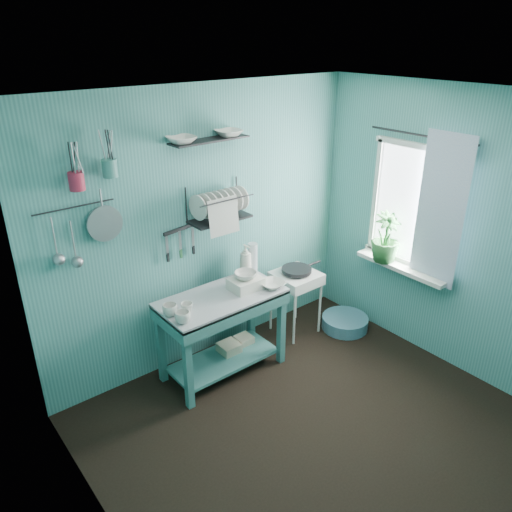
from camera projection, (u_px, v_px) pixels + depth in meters
floor at (319, 432)px, 3.91m from camera, size 3.20×3.20×0.00m
ceiling at (342, 101)px, 2.87m from camera, size 3.20×3.20×0.00m
wall_back at (206, 229)px, 4.45m from camera, size 3.20×0.00×3.20m
wall_left at (104, 388)px, 2.48m from camera, size 0.00×3.00×3.00m
wall_right at (458, 236)px, 4.30m from camera, size 0.00×3.00×3.00m
work_counter at (223, 334)px, 4.46m from camera, size 1.14×0.63×0.78m
mug_left at (183, 317)px, 3.89m from camera, size 0.12×0.12×0.10m
mug_mid at (187, 308)px, 4.02m from camera, size 0.14×0.14×0.09m
mug_right at (170, 310)px, 3.99m from camera, size 0.17×0.17×0.10m
wash_tub at (246, 283)px, 4.40m from camera, size 0.28×0.22×0.10m
tub_bowl at (246, 275)px, 4.37m from camera, size 0.20×0.19×0.06m
soap_bottle at (246, 260)px, 4.61m from camera, size 0.11×0.12×0.30m
water_bottle at (253, 257)px, 4.69m from camera, size 0.09×0.09×0.28m
counter_bowl at (272, 284)px, 4.43m from camera, size 0.22×0.22×0.05m
hotplate_stand at (295, 302)px, 5.10m from camera, size 0.42×0.42×0.66m
frying_pan at (297, 270)px, 4.94m from camera, size 0.30×0.30×0.03m
knife_strip at (179, 230)px, 4.23m from camera, size 0.32×0.07×0.03m
dish_rack at (220, 203)px, 4.29m from camera, size 0.55×0.24×0.32m
upper_shelf at (210, 140)px, 4.05m from camera, size 0.70×0.20×0.01m
shelf_bowl_left at (181, 138)px, 3.88m from camera, size 0.24×0.24×0.06m
shelf_bowl_right at (229, 142)px, 4.18m from camera, size 0.23×0.23×0.05m
utensil_cup_magenta at (77, 181)px, 3.49m from camera, size 0.11×0.11×0.13m
utensil_cup_teal at (110, 168)px, 3.62m from camera, size 0.11×0.11×0.13m
colander at (105, 224)px, 3.76m from camera, size 0.28×0.03×0.28m
ladle_outer at (54, 237)px, 3.56m from camera, size 0.01×0.01×0.30m
ladle_inner at (73, 240)px, 3.66m from camera, size 0.01×0.01×0.30m
hook_rail at (74, 207)px, 3.59m from camera, size 0.60×0.01×0.01m
window_glass at (414, 207)px, 4.55m from camera, size 0.00×1.10×1.10m
windowsill at (401, 267)px, 4.74m from camera, size 0.16×0.95×0.04m
curtain at (440, 211)px, 4.28m from camera, size 0.00×1.35×1.35m
curtain_rod at (421, 135)px, 4.25m from camera, size 0.02×1.05×0.02m
potted_plant at (386, 237)px, 4.73m from camera, size 0.31×0.31×0.49m
storage_tin_large at (229, 353)px, 4.66m from camera, size 0.18×0.18×0.22m
storage_tin_small at (244, 345)px, 4.80m from camera, size 0.15×0.15×0.20m
floor_basin at (345, 322)px, 5.24m from camera, size 0.48×0.48×0.13m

